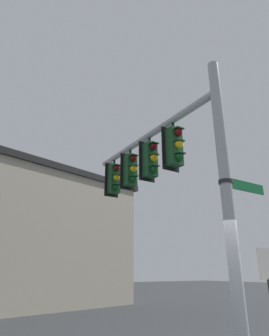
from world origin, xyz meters
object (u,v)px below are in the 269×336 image
traffic_light_mid_outer (131,170)px  traffic_light_arm_end (114,179)px  traffic_light_mid_inner (150,159)px  traffic_light_nearest_pole (175,147)px  historical_marker (268,278)px  street_name_sign (237,185)px

traffic_light_mid_outer → traffic_light_arm_end: bearing=-90.4°
traffic_light_mid_inner → traffic_light_nearest_pole: bearing=89.6°
traffic_light_arm_end → traffic_light_nearest_pole: bearing=89.6°
traffic_light_mid_inner → historical_marker: bearing=143.7°
traffic_light_mid_outer → traffic_light_arm_end: same height
traffic_light_nearest_pole → traffic_light_mid_inner: size_ratio=1.00×
historical_marker → traffic_light_mid_outer: bearing=-50.5°
traffic_light_mid_outer → street_name_sign: bearing=95.2°
traffic_light_mid_inner → traffic_light_arm_end: size_ratio=1.00×
traffic_light_mid_inner → traffic_light_mid_outer: size_ratio=1.00×
traffic_light_arm_end → historical_marker: traffic_light_arm_end is taller
street_name_sign → historical_marker: (-1.97, -0.92, -1.89)m
traffic_light_nearest_pole → historical_marker: size_ratio=0.62×
traffic_light_mid_inner → historical_marker: size_ratio=0.62×
traffic_light_nearest_pole → traffic_light_arm_end: (-0.02, -3.30, 0.00)m
traffic_light_arm_end → historical_marker: bearing=120.6°
traffic_light_arm_end → historical_marker: 5.58m
street_name_sign → historical_marker: bearing=-155.0°
traffic_light_mid_outer → traffic_light_arm_end: size_ratio=1.00×
traffic_light_mid_outer → traffic_light_nearest_pole: bearing=89.6°
traffic_light_nearest_pole → street_name_sign: (-0.36, 1.52, -1.36)m
traffic_light_nearest_pole → traffic_light_arm_end: bearing=-90.4°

